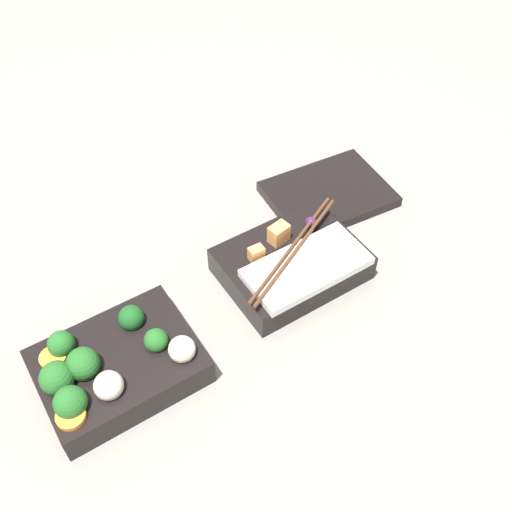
# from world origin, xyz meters

# --- Properties ---
(ground_plane) EXTENTS (3.00, 3.00, 0.00)m
(ground_plane) POSITION_xyz_m (0.00, 0.00, 0.00)
(ground_plane) COLOR gray
(bento_tray_vegetable) EXTENTS (0.19, 0.14, 0.07)m
(bento_tray_vegetable) POSITION_xyz_m (-0.14, -0.02, 0.03)
(bento_tray_vegetable) COLOR black
(bento_tray_vegetable) RESTS_ON ground_plane
(bento_tray_rice) EXTENTS (0.21, 0.14, 0.07)m
(bento_tray_rice) POSITION_xyz_m (0.14, -0.01, 0.03)
(bento_tray_rice) COLOR black
(bento_tray_rice) RESTS_ON ground_plane
(bento_lid) EXTENTS (0.20, 0.16, 0.02)m
(bento_lid) POSITION_xyz_m (0.28, 0.10, 0.01)
(bento_lid) COLOR black
(bento_lid) RESTS_ON ground_plane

